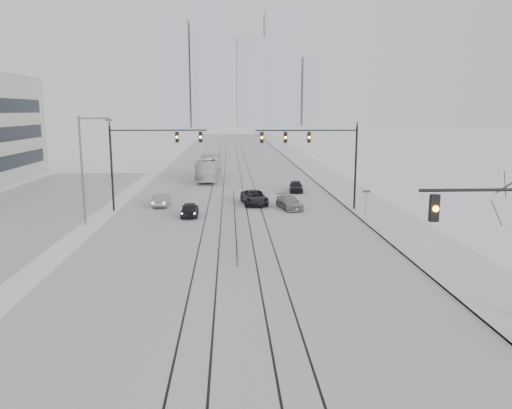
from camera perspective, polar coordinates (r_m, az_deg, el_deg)
name	(u,v)px	position (r m, az deg, el deg)	size (l,w,h in m)	color
road	(233,177)	(71.99, -2.70, 3.20)	(22.00, 260.00, 0.02)	silver
sidewalk_east	(325,176)	(73.31, 7.93, 3.30)	(5.00, 260.00, 0.16)	silver
curb	(309,176)	(72.89, 6.03, 3.28)	(0.10, 260.00, 0.12)	gray
parking_strip	(19,213)	(51.21, -25.48, -0.93)	(14.00, 60.00, 0.03)	silver
tram_rails	(234,202)	(52.23, -2.55, 0.33)	(5.30, 180.00, 0.01)	black
skyline	(238,71)	(285.83, -2.02, 14.99)	(96.00, 48.00, 72.00)	#A8ADB8
traffic_mast_ne	(321,150)	(47.29, 7.43, 6.18)	(9.60, 0.37, 8.00)	black
traffic_mast_nw	(143,152)	(48.21, -12.80, 5.87)	(9.10, 0.37, 8.00)	black
street_light_west	(85,163)	(43.22, -18.93, 4.54)	(2.73, 0.25, 9.00)	#595B60
median_fence	(235,217)	(42.32, -2.43, -1.44)	(0.06, 24.00, 1.00)	black
street_sign	(366,199)	(45.73, 12.48, 0.61)	(0.70, 0.06, 2.40)	#595B60
sedan_sb_inner	(190,209)	(45.29, -7.59, -0.54)	(1.55, 3.86, 1.32)	black
sedan_sb_outer	(162,200)	(50.62, -10.72, 0.54)	(1.37, 3.93, 1.30)	gray
sedan_nb_front	(254,198)	(50.61, -0.20, 0.80)	(2.35, 5.09, 1.41)	black
sedan_nb_right	(289,203)	(48.36, 3.83, 0.21)	(1.77, 4.34, 1.26)	gray
sedan_nb_far	(296,186)	(58.59, 4.61, 2.08)	(1.55, 3.86, 1.31)	black
box_truck	(209,169)	(68.58, -5.36, 4.11)	(2.66, 11.38, 3.17)	silver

